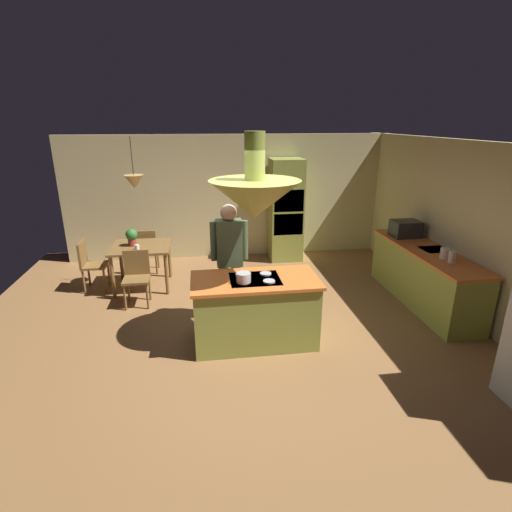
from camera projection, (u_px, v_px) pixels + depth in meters
name	position (u px, v px, depth m)	size (l,w,h in m)	color
ground	(253.00, 333.00, 5.51)	(8.16, 8.16, 0.00)	olive
wall_back	(231.00, 197.00, 8.32)	(6.80, 0.10, 2.55)	beige
wall_right	(464.00, 229.00, 5.91)	(0.10, 7.20, 2.55)	beige
kitchen_island	(255.00, 310.00, 5.18)	(1.63, 0.83, 0.92)	#939E42
counter_run_right	(424.00, 276.00, 6.31)	(0.73, 2.47, 0.90)	#939E42
oven_tower	(286.00, 210.00, 8.16)	(0.66, 0.62, 2.09)	#939E42
dining_table	(141.00, 252.00, 6.85)	(0.99, 0.91, 0.76)	brown
person_at_island	(230.00, 255.00, 5.60)	(0.53, 0.23, 1.74)	tan
range_hood	(255.00, 197.00, 4.69)	(1.10, 1.10, 1.00)	#939E42
pendant_light_over_table	(134.00, 182.00, 6.45)	(0.32, 0.32, 0.82)	#E0B266
chair_facing_island	(137.00, 274.00, 6.27)	(0.40, 0.40, 0.87)	brown
chair_by_back_wall	(147.00, 248.00, 7.53)	(0.40, 0.40, 0.87)	brown
chair_at_corner	(90.00, 262.00, 6.78)	(0.40, 0.40, 0.87)	brown
potted_plant_on_table	(132.00, 236.00, 6.77)	(0.20, 0.20, 0.30)	#99382D
cup_on_table	(137.00, 247.00, 6.58)	(0.07, 0.07, 0.09)	white
canister_flour	(452.00, 257.00, 5.56)	(0.10, 0.10, 0.18)	silver
canister_sugar	(445.00, 253.00, 5.73)	(0.13, 0.13, 0.16)	silver
microwave_on_counter	(406.00, 229.00, 6.80)	(0.46, 0.36, 0.28)	#232326
cooking_pot_on_cooktop	(244.00, 277.00, 4.86)	(0.18, 0.18, 0.12)	#B2B2B7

